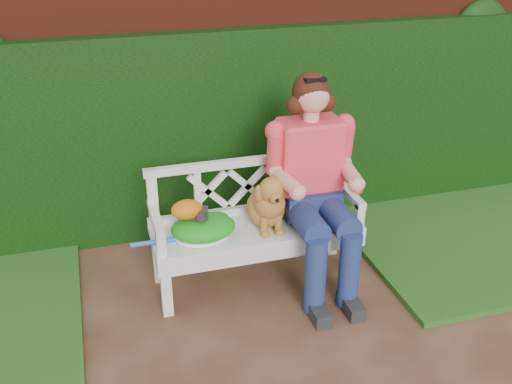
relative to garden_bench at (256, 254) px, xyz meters
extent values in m
plane|color=#472516|center=(-0.18, -0.76, -0.24)|extent=(60.00, 60.00, 0.00)
cube|color=#5C1E0F|center=(-0.18, 1.14, 0.86)|extent=(10.00, 0.30, 2.20)
cube|color=#17410E|center=(-0.18, 0.92, 0.61)|extent=(10.00, 0.18, 1.70)
cube|color=#23541E|center=(2.22, 0.14, -0.21)|extent=(2.60, 2.00, 0.05)
cube|color=#272324|center=(-0.42, -0.05, 0.43)|extent=(0.13, 0.11, 0.07)
ellipsoid|color=#D6640D|center=(-0.50, -0.03, 0.46)|extent=(0.22, 0.16, 0.14)
camera|label=1|loc=(-1.06, -3.60, 2.38)|focal=42.00mm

